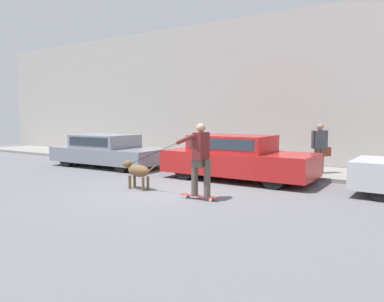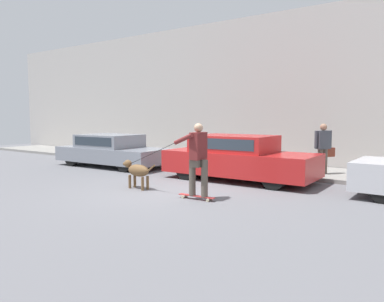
{
  "view_description": "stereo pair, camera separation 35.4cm",
  "coord_description": "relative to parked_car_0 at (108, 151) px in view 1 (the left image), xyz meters",
  "views": [
    {
      "loc": [
        5.35,
        -7.3,
        1.87
      ],
      "look_at": [
        0.0,
        0.85,
        0.95
      ],
      "focal_mm": 35.0,
      "sensor_mm": 36.0,
      "label": 1
    },
    {
      "loc": [
        5.64,
        -7.1,
        1.87
      ],
      "look_at": [
        0.0,
        0.85,
        0.95
      ],
      "focal_mm": 35.0,
      "sensor_mm": 36.0,
      "label": 2
    }
  ],
  "objects": [
    {
      "name": "ground_plane",
      "position": [
        4.76,
        -2.43,
        -0.58
      ],
      "size": [
        36.0,
        36.0,
        0.0
      ],
      "primitive_type": "plane",
      "color": "slate"
    },
    {
      "name": "back_wall",
      "position": [
        4.76,
        3.73,
        2.24
      ],
      "size": [
        32.0,
        0.3,
        5.62
      ],
      "color": "#B2ADA8",
      "rests_on": "ground_plane"
    },
    {
      "name": "sidewalk_curb",
      "position": [
        4.76,
        2.3,
        -0.52
      ],
      "size": [
        30.0,
        2.52,
        0.11
      ],
      "color": "gray",
      "rests_on": "ground_plane"
    },
    {
      "name": "parked_car_0",
      "position": [
        0.0,
        0.0,
        0.0
      ],
      "size": [
        4.4,
        1.94,
        1.18
      ],
      "rotation": [
        0.0,
        0.0,
        0.02
      ],
      "color": "black",
      "rests_on": "ground_plane"
    },
    {
      "name": "parked_car_1",
      "position": [
        5.27,
        0.0,
        0.06
      ],
      "size": [
        4.41,
        1.81,
        1.31
      ],
      "rotation": [
        0.0,
        0.0,
        0.01
      ],
      "color": "black",
      "rests_on": "ground_plane"
    },
    {
      "name": "dog",
      "position": [
        3.76,
        -2.61,
        -0.11
      ],
      "size": [
        1.16,
        0.37,
        0.72
      ],
      "rotation": [
        0.0,
        0.0,
        3.06
      ],
      "color": "brown",
      "rests_on": "ground_plane"
    },
    {
      "name": "skateboarder",
      "position": [
        5.74,
        -2.75,
        0.39
      ],
      "size": [
        2.78,
        0.62,
        1.7
      ],
      "rotation": [
        0.0,
        0.0,
        3.19
      ],
      "color": "beige",
      "rests_on": "ground_plane"
    },
    {
      "name": "pedestrian_with_bag",
      "position": [
        7.13,
        1.93,
        0.37
      ],
      "size": [
        0.49,
        0.66,
        1.52
      ],
      "rotation": [
        0.0,
        0.0,
        -0.57
      ],
      "color": "brown",
      "rests_on": "sidewalk_curb"
    }
  ]
}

